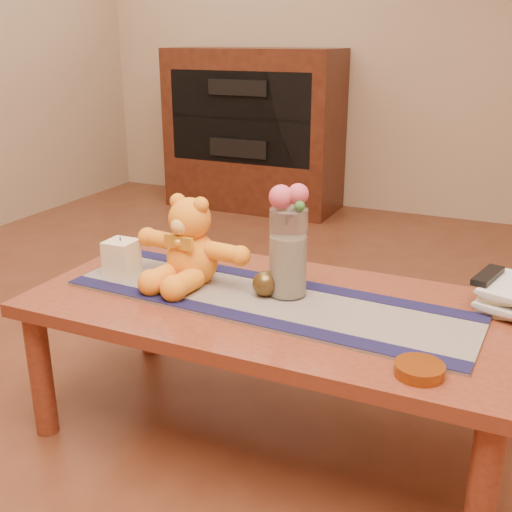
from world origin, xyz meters
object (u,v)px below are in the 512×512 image
at_px(glass_vase, 288,253).
at_px(tv_remote, 488,276).
at_px(book_bottom, 486,299).
at_px(pillar_candle, 122,257).
at_px(bronze_ball, 265,284).
at_px(amber_dish, 419,370).
at_px(teddy_bear, 192,241).

relative_size(glass_vase, tv_remote, 1.62).
bearing_deg(tv_remote, book_bottom, 90.00).
relative_size(pillar_candle, bronze_ball, 1.46).
relative_size(glass_vase, amber_dish, 2.27).
xyz_separation_m(glass_vase, book_bottom, (0.54, 0.20, -0.13)).
bearing_deg(teddy_bear, amber_dish, -13.59).
height_order(teddy_bear, pillar_candle, teddy_bear).
relative_size(tv_remote, amber_dish, 1.40).
bearing_deg(bronze_ball, pillar_candle, -177.18).
xyz_separation_m(glass_vase, amber_dish, (0.44, -0.29, -0.12)).
bearing_deg(book_bottom, tv_remote, -93.00).
height_order(teddy_bear, book_bottom, teddy_bear).
bearing_deg(glass_vase, tv_remote, 20.02).
bearing_deg(teddy_bear, bronze_ball, 2.65).
distance_m(teddy_bear, glass_vase, 0.31).
distance_m(glass_vase, amber_dish, 0.54).
distance_m(teddy_bear, book_bottom, 0.88).
xyz_separation_m(bronze_ball, tv_remote, (0.59, 0.23, 0.04)).
bearing_deg(bronze_ball, amber_dish, -27.37).
bearing_deg(teddy_bear, book_bottom, 21.20).
bearing_deg(book_bottom, amber_dish, -90.53).
distance_m(glass_vase, book_bottom, 0.59).
bearing_deg(teddy_bear, glass_vase, 9.81).
bearing_deg(book_bottom, bronze_ball, -147.45).
height_order(book_bottom, amber_dish, amber_dish).
bearing_deg(teddy_bear, tv_remote, 20.62).
height_order(teddy_bear, bronze_ball, teddy_bear).
bearing_deg(bronze_ball, glass_vase, 31.81).
distance_m(tv_remote, amber_dish, 0.50).
height_order(bronze_ball, book_bottom, bronze_ball).
relative_size(teddy_bear, bronze_ball, 5.04).
height_order(glass_vase, book_bottom, glass_vase).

